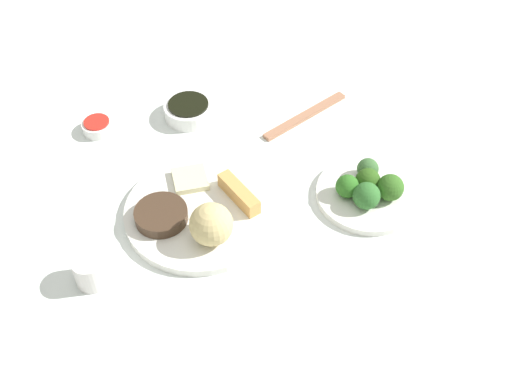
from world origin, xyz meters
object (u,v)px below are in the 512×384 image
sauce_ramekin_sweet_and_sour (98,127)px  soy_sauce_bowl (189,111)px  broccoli_plate (368,194)px  chopsticks_pair (305,116)px  main_plate (201,212)px  teacup (91,270)px

sauce_ramekin_sweet_and_sour → soy_sauce_bowl: bearing=-176.7°
broccoli_plate → chopsticks_pair: bearing=-76.2°
main_plate → soy_sauce_bowl: size_ratio=2.71×
broccoli_plate → teacup: size_ratio=3.36×
broccoli_plate → sauce_ramekin_sweet_and_sour: (0.50, -0.29, 0.00)m
main_plate → sauce_ramekin_sweet_and_sour: size_ratio=4.42×
broccoli_plate → sauce_ramekin_sweet_and_sour: sauce_ramekin_sweet_and_sour is taller
main_plate → sauce_ramekin_sweet_and_sour: 0.33m
chopsticks_pair → main_plate: bearing=42.7°
main_plate → sauce_ramekin_sweet_and_sour: (0.18, -0.27, 0.00)m
sauce_ramekin_sweet_and_sour → teacup: (0.01, 0.39, 0.02)m
main_plate → soy_sauce_bowl: soy_sauce_bowl is taller
sauce_ramekin_sweet_and_sour → chopsticks_pair: bearing=175.3°
sauce_ramekin_sweet_and_sour → chopsticks_pair: 0.44m
main_plate → broccoli_plate: bearing=177.5°
sauce_ramekin_sweet_and_sour → teacup: teacup is taller
main_plate → sauce_ramekin_sweet_and_sour: sauce_ramekin_sweet_and_sour is taller
soy_sauce_bowl → chopsticks_pair: bearing=169.0°
main_plate → broccoli_plate: size_ratio=1.45×
chopsticks_pair → broccoli_plate: bearing=103.8°
teacup → chopsticks_pair: (-0.45, -0.35, -0.02)m
teacup → chopsticks_pair: 0.57m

